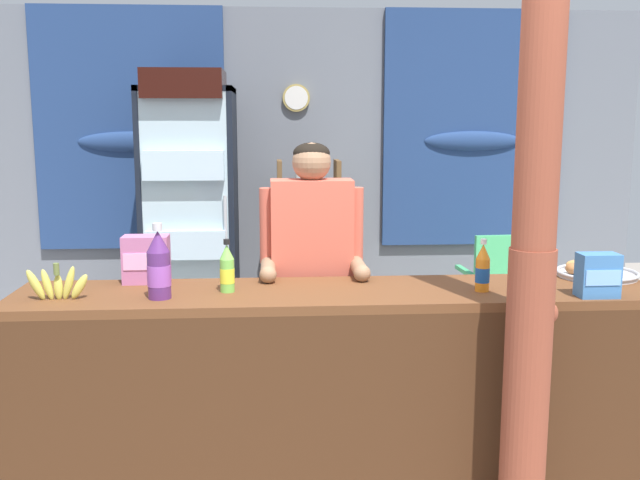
# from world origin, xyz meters

# --- Properties ---
(ground_plane) EXTENTS (8.22, 8.22, 0.00)m
(ground_plane) POSITION_xyz_m (0.00, 1.26, 0.00)
(ground_plane) COLOR gray
(back_wall_curtained) EXTENTS (5.34, 0.22, 2.52)m
(back_wall_curtained) POSITION_xyz_m (-0.01, 3.21, 1.30)
(back_wall_curtained) COLOR slate
(back_wall_curtained) RESTS_ON ground
(stall_counter) EXTENTS (2.84, 0.55, 0.92)m
(stall_counter) POSITION_xyz_m (-0.02, 0.36, 0.56)
(stall_counter) COLOR brown
(stall_counter) RESTS_ON ground
(timber_post) EXTENTS (0.20, 0.18, 2.35)m
(timber_post) POSITION_xyz_m (0.68, 0.03, 1.12)
(timber_post) COLOR brown
(timber_post) RESTS_ON ground
(drink_fridge) EXTENTS (0.67, 0.72, 2.00)m
(drink_fridge) POSITION_xyz_m (-0.91, 2.65, 1.09)
(drink_fridge) COLOR black
(drink_fridge) RESTS_ON ground
(bottle_shelf_rack) EXTENTS (0.48, 0.28, 1.36)m
(bottle_shelf_rack) POSITION_xyz_m (-0.03, 2.83, 0.70)
(bottle_shelf_rack) COLOR brown
(bottle_shelf_rack) RESTS_ON ground
(plastic_lawn_chair) EXTENTS (0.47, 0.47, 0.86)m
(plastic_lawn_chair) POSITION_xyz_m (1.30, 2.38, 0.49)
(plastic_lawn_chair) COLOR #4CC675
(plastic_lawn_chair) RESTS_ON ground
(shopkeeper) EXTENTS (0.51, 0.42, 1.55)m
(shopkeeper) POSITION_xyz_m (-0.12, 0.90, 0.97)
(shopkeeper) COLOR #28282D
(shopkeeper) RESTS_ON ground
(soda_bottle_grape_soda) EXTENTS (0.10, 0.10, 0.32)m
(soda_bottle_grape_soda) POSITION_xyz_m (-0.79, 0.38, 1.05)
(soda_bottle_grape_soda) COLOR #56286B
(soda_bottle_grape_soda) RESTS_ON stall_counter
(soda_bottle_lime_soda) EXTENTS (0.06, 0.06, 0.23)m
(soda_bottle_lime_soda) POSITION_xyz_m (-0.51, 0.47, 1.02)
(soda_bottle_lime_soda) COLOR #75C64C
(soda_bottle_lime_soda) RESTS_ON stall_counter
(soda_bottle_orange_soda) EXTENTS (0.06, 0.06, 0.23)m
(soda_bottle_orange_soda) POSITION_xyz_m (0.60, 0.41, 1.02)
(soda_bottle_orange_soda) COLOR orange
(soda_bottle_orange_soda) RESTS_ON stall_counter
(snack_box_wafer) EXTENTS (0.21, 0.12, 0.22)m
(snack_box_wafer) POSITION_xyz_m (-0.89, 0.68, 1.03)
(snack_box_wafer) COLOR #B76699
(snack_box_wafer) RESTS_ON stall_counter
(snack_box_biscuit) EXTENTS (0.17, 0.11, 0.19)m
(snack_box_biscuit) POSITION_xyz_m (1.06, 0.28, 1.01)
(snack_box_biscuit) COLOR #3D75B7
(snack_box_biscuit) RESTS_ON stall_counter
(pastry_tray) EXTENTS (0.38, 0.38, 0.07)m
(pastry_tray) POSITION_xyz_m (1.23, 0.65, 0.94)
(pastry_tray) COLOR #BCBCC1
(pastry_tray) RESTS_ON stall_counter
(banana_bunch) EXTENTS (0.27, 0.05, 0.16)m
(banana_bunch) POSITION_xyz_m (-1.21, 0.39, 0.98)
(banana_bunch) COLOR #CCC14C
(banana_bunch) RESTS_ON stall_counter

